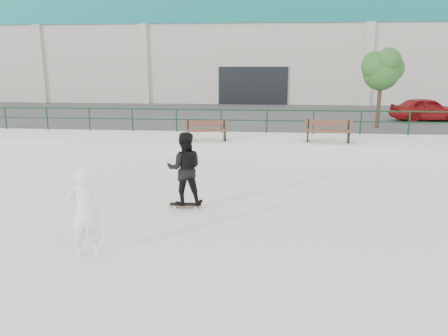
# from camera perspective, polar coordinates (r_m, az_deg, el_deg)

# --- Properties ---
(ground) EXTENTS (120.00, 120.00, 0.00)m
(ground) POSITION_cam_1_polar(r_m,az_deg,el_deg) (9.01, -0.93, -9.43)
(ground) COLOR beige
(ground) RESTS_ON ground
(ledge) EXTENTS (30.00, 3.00, 0.50)m
(ledge) POSITION_cam_1_polar(r_m,az_deg,el_deg) (18.06, 2.38, 3.20)
(ledge) COLOR beige
(ledge) RESTS_ON ground
(parking_strip) EXTENTS (60.00, 14.00, 0.50)m
(parking_strip) POSITION_cam_1_polar(r_m,az_deg,el_deg) (26.45, 3.38, 6.54)
(parking_strip) COLOR #363636
(parking_strip) RESTS_ON ground
(railing) EXTENTS (28.00, 0.06, 1.03)m
(railing) POSITION_cam_1_polar(r_m,az_deg,el_deg) (19.19, 2.62, 6.83)
(railing) COLOR #14371E
(railing) RESTS_ON ledge
(commercial_building) EXTENTS (44.20, 16.33, 8.00)m
(commercial_building) POSITION_cam_1_polar(r_m,az_deg,el_deg) (40.25, 4.23, 15.15)
(commercial_building) COLOR #BAB3A7
(commercial_building) RESTS_ON ground
(bench_left) EXTENTS (1.79, 0.82, 0.79)m
(bench_left) POSITION_cam_1_polar(r_m,az_deg,el_deg) (17.26, -2.31, 4.88)
(bench_left) COLOR brown
(bench_left) RESTS_ON ledge
(bench_right) EXTENTS (1.89, 0.71, 0.85)m
(bench_right) POSITION_cam_1_polar(r_m,az_deg,el_deg) (17.50, 13.45, 4.73)
(bench_right) COLOR brown
(bench_right) RESTS_ON ledge
(tree) EXTENTS (2.06, 1.83, 3.66)m
(tree) POSITION_cam_1_polar(r_m,az_deg,el_deg) (21.80, 19.96, 12.14)
(tree) COLOR #503628
(tree) RESTS_ON parking_strip
(red_car) EXTENTS (3.78, 2.02, 1.22)m
(red_car) POSITION_cam_1_polar(r_m,az_deg,el_deg) (25.47, 24.90, 6.98)
(red_car) COLOR maroon
(red_car) RESTS_ON parking_strip
(skateboard) EXTENTS (0.79, 0.24, 0.09)m
(skateboard) POSITION_cam_1_polar(r_m,az_deg,el_deg) (10.97, -5.06, -4.77)
(skateboard) COLOR black
(skateboard) RESTS_ON ground
(standing_skater) EXTENTS (0.97, 0.80, 1.80)m
(standing_skater) POSITION_cam_1_polar(r_m,az_deg,el_deg) (10.71, -5.16, -0.08)
(standing_skater) COLOR black
(standing_skater) RESTS_ON skateboard
(seated_skater) EXTENTS (0.72, 0.60, 1.69)m
(seated_skater) POSITION_cam_1_polar(r_m,az_deg,el_deg) (8.47, -17.72, -5.51)
(seated_skater) COLOR white
(seated_skater) RESTS_ON ground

